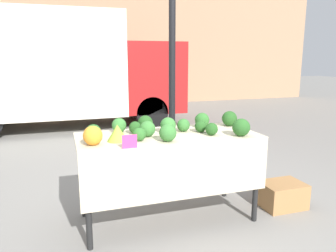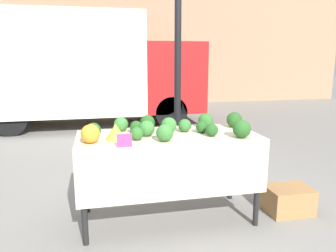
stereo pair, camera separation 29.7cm
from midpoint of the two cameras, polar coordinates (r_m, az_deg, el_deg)
ground_plane at (r=3.28m, az=-2.69°, el=-15.77°), size 40.00×40.00×0.00m
building_facade at (r=11.02m, az=-14.64°, el=16.04°), size 16.00×0.60×4.80m
tent_pole at (r=3.49m, az=-1.75°, el=7.82°), size 0.07×0.07×2.55m
parked_truck at (r=7.57m, az=-19.15°, el=9.53°), size 4.84×1.88×2.45m
market_table at (r=2.96m, az=-2.51°, el=-4.05°), size 1.64×0.72×0.83m
orange_cauliflower at (r=2.71m, az=-16.06°, el=-1.66°), size 0.16×0.16×0.16m
romanesco_head at (r=2.80m, az=-11.83°, el=-1.21°), size 0.18×0.18×0.14m
broccoli_head_0 at (r=2.95m, az=9.85°, el=-0.28°), size 0.16×0.16×0.16m
broccoli_head_1 at (r=3.07m, az=2.95°, el=-0.09°), size 0.11×0.11×0.11m
broccoli_head_2 at (r=2.73m, az=-3.14°, el=-1.25°), size 0.15×0.15×0.15m
broccoli_head_3 at (r=3.04m, az=-8.54°, el=-0.30°), size 0.11×0.11×0.11m
broccoli_head_4 at (r=3.29m, az=3.40°, el=1.02°), size 0.15×0.15×0.15m
broccoli_head_5 at (r=3.10m, az=-0.03°, el=0.13°), size 0.12×0.12×0.12m
broccoli_head_6 at (r=3.04m, az=-2.78°, el=0.12°), size 0.15×0.15×0.15m
broccoli_head_7 at (r=2.89m, az=-15.76°, el=-1.05°), size 0.13×0.13×0.13m
broccoli_head_8 at (r=3.38m, az=8.21°, el=1.27°), size 0.15×0.15×0.15m
broccoli_head_9 at (r=2.91m, az=-6.53°, el=-0.53°), size 0.14×0.14×0.14m
broccoli_head_10 at (r=3.16m, az=-6.67°, el=0.50°), size 0.15×0.15×0.15m
broccoli_head_11 at (r=3.12m, az=-11.24°, el=0.11°), size 0.14×0.14×0.14m
broccoli_head_12 at (r=2.77m, az=-8.11°, el=-1.48°), size 0.11×0.11×0.11m
broccoli_head_13 at (r=2.95m, az=4.77°, el=-0.57°), size 0.11×0.11×0.11m
price_sign at (r=2.56m, az=-10.03°, el=-2.73°), size 0.12×0.01×0.11m
produce_crate at (r=3.60m, az=17.01°, el=-11.43°), size 0.43×0.33×0.26m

